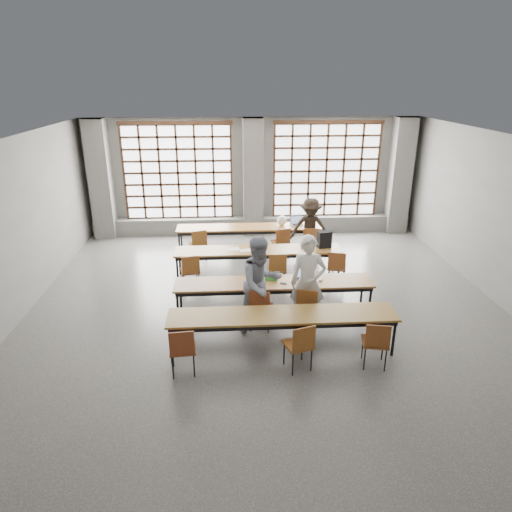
{
  "coord_description": "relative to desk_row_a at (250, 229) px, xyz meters",
  "views": [
    {
      "loc": [
        -0.76,
        -8.35,
        4.58
      ],
      "look_at": [
        -0.21,
        0.4,
        1.13
      ],
      "focal_mm": 32.0,
      "sensor_mm": 36.0,
      "label": 1
    }
  ],
  "objects": [
    {
      "name": "floor",
      "position": [
        0.19,
        -3.65,
        -0.66
      ],
      "size": [
        11.0,
        11.0,
        0.0
      ],
      "primitive_type": "plane",
      "color": "#494946",
      "rests_on": "ground"
    },
    {
      "name": "ceiling",
      "position": [
        0.19,
        -3.65,
        2.84
      ],
      "size": [
        11.0,
        11.0,
        0.0
      ],
      "primitive_type": "plane",
      "rotation": [
        3.14,
        0.0,
        0.0
      ],
      "color": "silver",
      "rests_on": "floor"
    },
    {
      "name": "wall_back",
      "position": [
        0.19,
        1.85,
        1.09
      ],
      "size": [
        10.0,
        0.0,
        10.0
      ],
      "primitive_type": "plane",
      "rotation": [
        1.57,
        0.0,
        0.0
      ],
      "color": "#5B5C59",
      "rests_on": "floor"
    },
    {
      "name": "wall_front",
      "position": [
        0.19,
        -9.15,
        1.09
      ],
      "size": [
        10.0,
        0.0,
        10.0
      ],
      "primitive_type": "plane",
      "rotation": [
        -1.57,
        0.0,
        0.0
      ],
      "color": "#5B5C59",
      "rests_on": "floor"
    },
    {
      "name": "wall_left",
      "position": [
        -4.81,
        -3.65,
        1.09
      ],
      "size": [
        0.0,
        11.0,
        11.0
      ],
      "primitive_type": "plane",
      "rotation": [
        1.57,
        0.0,
        1.57
      ],
      "color": "#5B5C59",
      "rests_on": "floor"
    },
    {
      "name": "column_left",
      "position": [
        -4.31,
        1.57,
        1.09
      ],
      "size": [
        0.6,
        0.55,
        3.5
      ],
      "primitive_type": "cube",
      "color": "#5B5B58",
      "rests_on": "floor"
    },
    {
      "name": "column_mid",
      "position": [
        0.19,
        1.57,
        1.09
      ],
      "size": [
        0.6,
        0.55,
        3.5
      ],
      "primitive_type": "cube",
      "color": "#5B5B58",
      "rests_on": "floor"
    },
    {
      "name": "column_right",
      "position": [
        4.69,
        1.57,
        1.09
      ],
      "size": [
        0.6,
        0.55,
        3.5
      ],
      "primitive_type": "cube",
      "color": "#5B5B58",
      "rests_on": "floor"
    },
    {
      "name": "window_left",
      "position": [
        -2.06,
        1.77,
        1.24
      ],
      "size": [
        3.32,
        0.12,
        3.0
      ],
      "color": "white",
      "rests_on": "wall_back"
    },
    {
      "name": "window_right",
      "position": [
        2.44,
        1.77,
        1.24
      ],
      "size": [
        3.32,
        0.12,
        3.0
      ],
      "color": "white",
      "rests_on": "wall_back"
    },
    {
      "name": "sill_ledge",
      "position": [
        0.19,
        1.65,
        -0.41
      ],
      "size": [
        9.8,
        0.35,
        0.5
      ],
      "primitive_type": "cube",
      "color": "#5B5B58",
      "rests_on": "floor"
    },
    {
      "name": "desk_row_a",
      "position": [
        0.0,
        0.0,
        0.0
      ],
      "size": [
        4.0,
        0.7,
        0.73
      ],
      "color": "brown",
      "rests_on": "floor"
    },
    {
      "name": "desk_row_b",
      "position": [
        0.12,
        -1.8,
        0.0
      ],
      "size": [
        4.0,
        0.7,
        0.73
      ],
      "color": "brown",
      "rests_on": "floor"
    },
    {
      "name": "desk_row_c",
      "position": [
        0.31,
        -3.67,
        0.0
      ],
      "size": [
        4.0,
        0.7,
        0.73
      ],
      "color": "brown",
      "rests_on": "floor"
    },
    {
      "name": "desk_row_d",
      "position": [
        0.33,
        -5.02,
        0.0
      ],
      "size": [
        4.0,
        0.7,
        0.73
      ],
      "color": "brown",
      "rests_on": "floor"
    },
    {
      "name": "chair_back_left",
      "position": [
        -1.38,
        -0.63,
        -0.13
      ],
      "size": [
        0.53,
        0.53,
        0.88
      ],
      "color": "brown",
      "rests_on": "floor"
    },
    {
      "name": "chair_back_mid",
      "position": [
        0.82,
        -0.63,
        -0.13
      ],
      "size": [
        0.51,
        0.51,
        0.88
      ],
      "color": "maroon",
      "rests_on": "floor"
    },
    {
      "name": "chair_back_right",
      "position": [
        1.59,
        -0.63,
        -0.13
      ],
      "size": [
        0.46,
        0.46,
        0.88
      ],
      "color": "brown",
      "rests_on": "floor"
    },
    {
      "name": "chair_mid_left",
      "position": [
        -1.46,
        -2.42,
        -0.13
      ],
      "size": [
        0.49,
        0.5,
        0.88
      ],
      "color": "brown",
      "rests_on": "floor"
    },
    {
      "name": "chair_mid_centre",
      "position": [
        0.52,
        -2.43,
        -0.13
      ],
      "size": [
        0.43,
        0.44,
        0.88
      ],
      "color": "brown",
      "rests_on": "floor"
    },
    {
      "name": "chair_mid_right",
      "position": [
        1.9,
        -2.42,
        -0.13
      ],
      "size": [
        0.52,
        0.53,
        0.88
      ],
      "color": "brown",
      "rests_on": "floor"
    },
    {
      "name": "chair_front_left",
      "position": [
        -0.01,
        -4.3,
        -0.13
      ],
      "size": [
        0.51,
        0.51,
        0.88
      ],
      "color": "brown",
      "rests_on": "floor"
    },
    {
      "name": "chair_front_right",
      "position": [
        0.89,
        -4.3,
        -0.13
      ],
      "size": [
        0.51,
        0.51,
        0.88
      ],
      "color": "brown",
      "rests_on": "floor"
    },
    {
      "name": "chair_near_left",
      "position": [
        -1.36,
        -5.65,
        -0.13
      ],
      "size": [
        0.46,
        0.46,
        0.88
      ],
      "color": "maroon",
      "rests_on": "floor"
    },
    {
      "name": "chair_near_mid",
      "position": [
        0.55,
        -5.64,
        -0.13
      ],
      "size": [
        0.53,
        0.53,
        0.88
      ],
      "color": "brown",
      "rests_on": "floor"
    },
    {
      "name": "chair_near_right",
      "position": [
        1.81,
        -5.65,
        -0.13
      ],
      "size": [
        0.49,
        0.49,
        0.88
      ],
      "color": "brown",
      "rests_on": "floor"
    },
    {
      "name": "student_male",
      "position": [
        0.91,
        -4.17,
        0.27
      ],
      "size": [
        0.74,
        0.54,
        1.86
      ],
      "primitive_type": "imported",
      "rotation": [
        0.0,
        0.0,
        -0.15
      ],
      "color": "silver",
      "rests_on": "floor"
    },
    {
      "name": "student_female",
      "position": [
        0.01,
        -4.17,
        0.27
      ],
      "size": [
        1.13,
        1.04,
        1.86
      ],
      "primitive_type": "imported",
      "rotation": [
        0.0,
        0.0,
        0.48
      ],
      "color": "#1A264F",
      "rests_on": "floor"
    },
    {
      "name": "student_back",
      "position": [
        1.6,
        -0.5,
        0.15
      ],
      "size": [
        1.1,
        0.7,
        1.63
      ],
      "primitive_type": "imported",
      "rotation": [
        0.0,
        0.0,
        -0.1
      ],
      "color": "black",
      "rests_on": "floor"
    },
    {
      "name": "laptop_front",
      "position": [
        0.88,
        -3.57,
        0.13
      ],
      "size": [
        0.44,
        0.41,
        0.26
      ],
      "color": "silver",
      "rests_on": "desk_row_c"
    },
    {
      "name": "laptop_back",
      "position": [
        1.34,
        0.11,
        0.13
      ],
      "size": [
        0.42,
        0.37,
        0.26
      ],
      "color": "#ACACB1",
      "rests_on": "desk_row_a"
    },
    {
      "name": "mouse",
      "position": [
        1.26,
        -3.69,
        0.08
      ],
      "size": [
        0.11,
        0.09,
        0.04
      ],
      "primitive_type": "ellipsoid",
      "rotation": [
        0.0,
        0.0,
        -0.33
      ],
      "color": "silver",
      "rests_on": "desk_row_c"
    },
    {
      "name": "green_box",
      "position": [
        0.26,
        -3.59,
        0.11
      ],
      "size": [
        0.26,
        0.12,
        0.09
      ],
      "primitive_type": "cube",
      "rotation": [
        0.0,
        0.0,
        -0.13
      ],
      "color": "#2C872C",
      "rests_on": "desk_row_c"
    },
    {
      "name": "phone",
      "position": [
        0.49,
        -3.77,
        0.07
      ],
      "size": [
        0.14,
        0.1,
        0.01
      ],
      "primitive_type": "cube",
      "rotation": [
        0.0,
        0.0,
        -0.3
      ],
      "color": "black",
      "rests_on": "desk_row_c"
    },
    {
      "name": "paper_sheet_a",
      "position": [
        -0.48,
        -1.75,
        0.07
      ],
      "size": [
        0.32,
        0.25,
        0.0
      ],
      "primitive_type": "cube",
      "rotation": [
        0.0,
        0.0,
        0.14
      ],
      "color": "white",
      "rests_on": "desk_row_b"
    },
    {
      "name": "paper_sheet_b",
      "position": [
        -0.18,
        -1.85,
        0.07
      ],
      "size": [
        0.32,
        0.25,
        0.0
      ],
      "primitive_type": "cube",
      "rotation": [
        0.0,
        0.0,
        0.15
      ],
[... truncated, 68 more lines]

